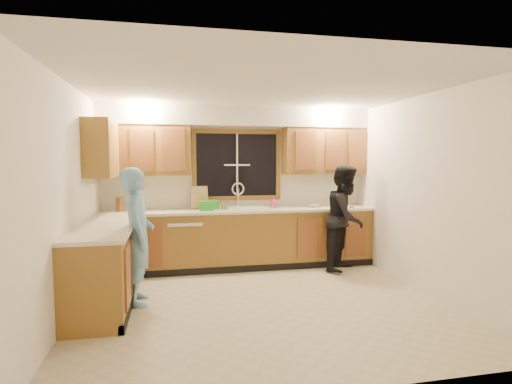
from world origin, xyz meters
TOP-DOWN VIEW (x-y plane):
  - floor at (0.00, 0.00)m, footprint 4.20×4.20m
  - ceiling at (0.00, 0.00)m, footprint 4.20×4.20m
  - wall_back at (0.00, 1.90)m, footprint 4.20×0.00m
  - wall_left at (-2.10, 0.00)m, footprint 0.00×3.80m
  - wall_right at (2.10, 0.00)m, footprint 0.00×3.80m
  - base_cabinets_back at (0.00, 1.60)m, footprint 4.20×0.60m
  - base_cabinets_left at (-1.80, 0.35)m, footprint 0.60×1.90m
  - countertop_back at (0.00, 1.58)m, footprint 4.20×0.63m
  - countertop_left at (-1.79, 0.35)m, footprint 0.63×1.90m
  - upper_cabinets_left at (-1.43, 1.73)m, footprint 1.35×0.33m
  - upper_cabinets_right at (1.43, 1.73)m, footprint 1.35×0.33m
  - upper_cabinets_return at (-1.94, 1.12)m, footprint 0.33×0.90m
  - soffit at (0.00, 1.72)m, footprint 4.20×0.35m
  - window_frame at (0.00, 1.89)m, footprint 1.44×0.03m
  - sink at (0.00, 1.60)m, footprint 0.86×0.52m
  - dishwasher at (-0.85, 1.59)m, footprint 0.60×0.56m
  - stove at (-1.80, -0.22)m, footprint 0.58×0.75m
  - man at (-1.43, 0.30)m, footprint 0.43×0.61m
  - woman at (1.56, 1.14)m, footprint 0.98×0.99m
  - knife_block at (-1.77, 1.66)m, footprint 0.15×0.15m
  - cutting_board at (-0.61, 1.76)m, footprint 0.27×0.12m
  - dish_crate at (-0.48, 1.54)m, footprint 0.32×0.30m
  - soap_bottle at (0.56, 1.69)m, footprint 0.09×0.09m
  - bowl at (1.22, 1.63)m, footprint 0.27×0.27m
  - can_left at (-0.32, 1.42)m, footprint 0.08×0.08m
  - can_right at (-0.25, 1.38)m, footprint 0.09×0.09m

SIDE VIEW (x-z plane):
  - floor at x=0.00m, z-range 0.00..0.00m
  - dishwasher at x=-0.85m, z-range 0.00..0.82m
  - base_cabinets_back at x=0.00m, z-range 0.00..0.88m
  - base_cabinets_left at x=-1.80m, z-range 0.00..0.88m
  - stove at x=-1.80m, z-range 0.00..0.90m
  - man at x=-1.43m, z-range 0.00..1.59m
  - woman at x=1.56m, z-range 0.00..1.61m
  - sink at x=0.00m, z-range 0.58..1.15m
  - countertop_back at x=0.00m, z-range 0.88..0.92m
  - countertop_left at x=-1.79m, z-range 0.88..0.92m
  - bowl at x=1.22m, z-range 0.92..0.97m
  - can_left at x=-0.32m, z-range 0.92..1.05m
  - can_right at x=-0.25m, z-range 0.92..1.05m
  - dish_crate at x=-0.48m, z-range 0.92..1.06m
  - soap_bottle at x=0.56m, z-range 0.92..1.09m
  - knife_block at x=-1.77m, z-range 0.92..1.13m
  - cutting_board at x=-0.61m, z-range 0.92..1.27m
  - wall_back at x=0.00m, z-range -0.85..3.35m
  - wall_left at x=-2.10m, z-range -0.65..3.15m
  - wall_right at x=2.10m, z-range -0.65..3.15m
  - window_frame at x=0.00m, z-range 1.03..2.17m
  - upper_cabinets_left at x=-1.43m, z-range 1.45..2.20m
  - upper_cabinets_right at x=1.43m, z-range 1.45..2.20m
  - upper_cabinets_return at x=-1.94m, z-range 1.45..2.20m
  - soffit at x=0.00m, z-range 2.20..2.50m
  - ceiling at x=0.00m, z-range 2.50..2.50m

